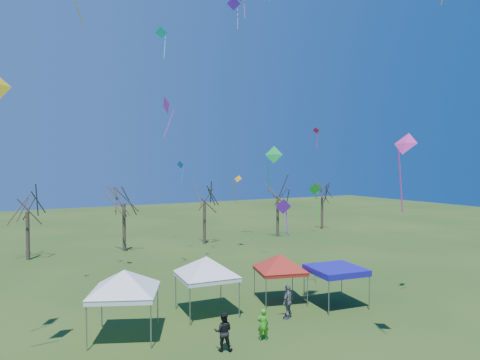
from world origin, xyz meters
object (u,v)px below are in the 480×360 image
object	(u,v)px
tree_2	(124,187)
tent_white_west	(124,274)
tree_4	(278,185)
person_green	(263,324)
person_dark	(223,331)
tree_3	(204,187)
person_grey	(288,302)
tree_1	(27,195)
tent_red	(280,257)
tree_5	(322,185)
tent_white_mid	(206,260)
tent_blue	(336,270)

from	to	relation	value
tree_2	tent_white_west	size ratio (longest dim) A/B	2.01
tree_4	person_green	distance (m)	30.02
tent_white_west	person_dark	size ratio (longest dim) A/B	2.33
tree_3	person_grey	xyz separation A→B (m)	(-5.08, -22.36, -5.14)
tree_1	tent_red	xyz separation A→B (m)	(12.96, -20.38, -3.03)
person_dark	person_grey	xyz separation A→B (m)	(4.90, 1.86, 0.07)
tree_5	person_green	distance (m)	36.85
tree_5	tent_white_mid	world-z (taller)	tree_5
tent_blue	person_dark	distance (m)	9.06
tree_2	tree_3	distance (m)	8.41
tree_4	tree_5	xyz separation A→B (m)	(8.37, 2.06, -0.33)
tent_white_west	tent_white_mid	size ratio (longest dim) A/B	0.96
person_green	person_dark	size ratio (longest dim) A/B	0.87
tree_1	person_grey	world-z (taller)	tree_1
tree_5	person_grey	world-z (taller)	tree_5
tree_4	person_grey	xyz separation A→B (m)	(-14.41, -22.32, -5.12)
person_dark	tree_1	bearing A→B (deg)	-45.98
tree_4	tent_red	distance (m)	23.94
tree_4	tent_white_west	world-z (taller)	tree_4
tree_5	tent_white_mid	size ratio (longest dim) A/B	1.75
tree_3	tent_white_mid	xyz separation A→B (m)	(-8.64, -19.45, -3.04)
tent_white_west	tent_blue	bearing A→B (deg)	-6.62
tree_4	tent_white_mid	bearing A→B (deg)	-132.78
tent_blue	person_dark	xyz separation A→B (m)	(-8.68, -2.27, -1.25)
tent_blue	person_grey	world-z (taller)	tent_blue
tent_red	person_grey	distance (m)	3.40
tent_white_mid	tree_2	bearing A→B (deg)	89.31
tree_3	tent_white_mid	size ratio (longest dim) A/B	1.86
person_grey	tent_white_mid	bearing A→B (deg)	-69.45
tent_blue	person_green	bearing A→B (deg)	-161.48
tent_red	person_green	bearing A→B (deg)	-132.28
tree_5	person_dark	size ratio (longest dim) A/B	4.26
tent_white_west	person_green	size ratio (longest dim) A/B	2.67
tree_1	tree_2	world-z (taller)	tree_2
tent_white_west	person_dark	bearing A→B (deg)	-46.18
tent_white_west	tree_3	bearing A→B (deg)	56.64
tree_1	tree_2	size ratio (longest dim) A/B	0.92
tree_2	tent_red	distance (m)	20.92
person_green	tree_5	bearing A→B (deg)	-114.63
person_green	person_dark	xyz separation A→B (m)	(-2.18, -0.09, 0.11)
tent_white_mid	person_dark	xyz separation A→B (m)	(-1.34, -4.77, -2.16)
tree_1	person_dark	xyz separation A→B (m)	(6.82, -24.82, -4.92)
tent_white_west	person_grey	size ratio (longest dim) A/B	2.16
tree_4	person_green	bearing A→B (deg)	-125.40
tent_red	tree_3	bearing A→B (deg)	79.02
tree_4	tent_red	world-z (taller)	tree_4
tent_white_west	tent_red	size ratio (longest dim) A/B	1.09
tree_4	tent_white_west	bearing A→B (deg)	-138.11
tree_5	person_grey	size ratio (longest dim) A/B	3.96
tree_4	tree_5	bearing A→B (deg)	13.85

